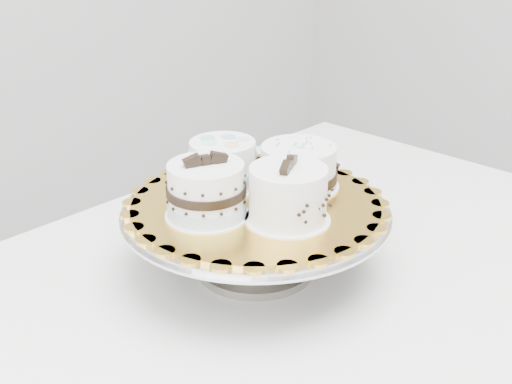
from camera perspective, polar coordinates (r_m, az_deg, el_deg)
table at (r=0.99m, az=2.82°, el=-11.00°), size 1.25×0.93×0.75m
cake_stand at (r=0.91m, az=-0.02°, el=-3.01°), size 0.38×0.38×0.10m
cake_board at (r=0.90m, az=-0.02°, el=-1.04°), size 0.46×0.46×0.01m
cake_swirl at (r=0.83m, az=2.86°, el=-0.35°), size 0.14×0.14×0.09m
cake_banded at (r=0.84m, az=-4.43°, el=-0.04°), size 0.12×0.12×0.09m
cake_dots at (r=0.93m, az=-2.96°, el=2.52°), size 0.12×0.12×0.07m
cake_ribbon at (r=0.93m, az=3.83°, el=2.18°), size 0.14×0.14×0.07m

